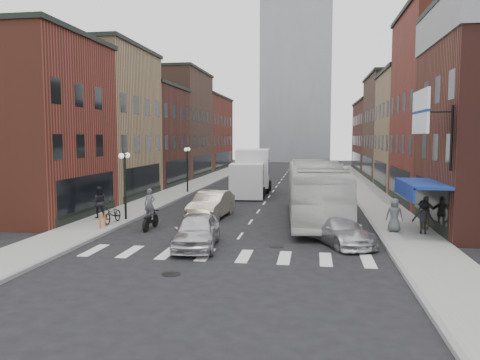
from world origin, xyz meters
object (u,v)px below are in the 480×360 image
at_px(sedan_left_far, 211,205).
at_px(curb_car, 339,230).
at_px(bike_rack, 103,220).
at_px(ped_right_a, 424,217).
at_px(billboard_sign, 423,113).
at_px(streetlamp_far, 187,161).
at_px(streetlamp_near, 125,173).
at_px(sedan_left_near, 197,231).
at_px(transit_bus, 315,191).
at_px(ped_right_b, 426,213).
at_px(parked_bicycle, 113,214).
at_px(box_truck, 252,173).
at_px(ped_left_solo, 99,202).
at_px(ped_right_c, 394,215).
at_px(motorcycle_rider, 150,210).

distance_m(sedan_left_far, curb_car, 9.60).
height_order(bike_rack, ped_right_a, ped_right_a).
distance_m(billboard_sign, streetlamp_far, 23.92).
relative_size(streetlamp_near, sedan_left_near, 0.89).
relative_size(transit_bus, ped_right_b, 7.25).
bearing_deg(sedan_left_near, sedan_left_far, 91.31).
xyz_separation_m(parked_bicycle, ped_right_a, (16.83, -0.33, 0.34)).
height_order(parked_bicycle, ped_right_b, ped_right_b).
relative_size(streetlamp_far, ped_right_a, 2.40).
bearing_deg(box_truck, transit_bus, -69.82).
xyz_separation_m(sedan_left_near, ped_left_solo, (-7.59, 5.96, 0.33)).
height_order(sedan_left_far, ped_right_c, ped_right_c).
bearing_deg(ped_left_solo, streetlamp_far, -119.31).
xyz_separation_m(box_truck, ped_right_c, (9.49, -15.53, -0.92)).
xyz_separation_m(bike_rack, sedan_left_far, (5.00, 4.70, 0.29)).
bearing_deg(ped_right_a, ped_right_c, 6.50).
height_order(box_truck, parked_bicycle, box_truck).
bearing_deg(ped_right_b, streetlamp_near, -15.74).
bearing_deg(sedan_left_far, sedan_left_near, -77.64).
bearing_deg(curb_car, parked_bicycle, 142.31).
height_order(sedan_left_far, ped_left_solo, ped_left_solo).
distance_m(streetlamp_near, ped_right_a, 16.81).
bearing_deg(ped_right_c, streetlamp_far, -36.29).
distance_m(streetlamp_near, motorcycle_rider, 3.60).
height_order(bike_rack, sedan_left_far, sedan_left_far).
xyz_separation_m(box_truck, parked_bicycle, (-5.96, -15.46, -1.28)).
relative_size(curb_car, ped_right_b, 2.60).
distance_m(billboard_sign, ped_right_c, 5.58).
height_order(streetlamp_far, box_truck, streetlamp_far).
bearing_deg(ped_right_c, motorcycle_rider, 12.01).
relative_size(streetlamp_far, bike_rack, 5.14).
bearing_deg(ped_right_c, sedan_left_near, 34.05).
bearing_deg(ped_right_a, sedan_left_near, 38.31).
bearing_deg(parked_bicycle, ped_left_solo, 137.91).
relative_size(bike_rack, sedan_left_near, 0.17).
distance_m(streetlamp_near, parked_bicycle, 2.62).
relative_size(bike_rack, ped_right_c, 0.46).
xyz_separation_m(box_truck, transit_bus, (5.44, -11.98, -0.14)).
bearing_deg(streetlamp_far, ped_right_c, -45.31).
xyz_separation_m(billboard_sign, streetlamp_far, (-15.99, 17.50, -3.22)).
relative_size(sedan_left_far, ped_right_a, 2.98).
distance_m(sedan_left_near, sedan_left_far, 7.87).
height_order(bike_rack, ped_right_b, ped_right_b).
bearing_deg(billboard_sign, parked_bicycle, 172.38).
distance_m(sedan_left_far, ped_right_a, 12.37).
bearing_deg(motorcycle_rider, curb_car, -8.52).
xyz_separation_m(streetlamp_near, box_truck, (5.75, 14.13, -0.97)).
bearing_deg(ped_right_a, parked_bicycle, 16.23).
distance_m(billboard_sign, sedan_left_near, 11.71).
distance_m(sedan_left_near, ped_left_solo, 9.66).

